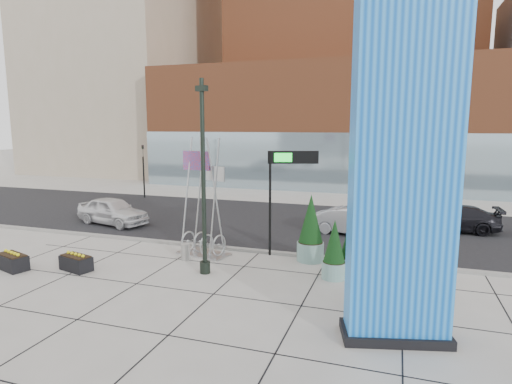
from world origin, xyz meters
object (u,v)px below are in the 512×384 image
(overhead_street_sign, at_px, (288,167))
(car_white_west, at_px, (113,211))
(public_art_sculpture, at_px, (203,224))
(concrete_bollard, at_px, (185,252))
(car_silver_mid, at_px, (352,222))
(lamp_post, at_px, (204,196))
(blue_pylon, at_px, (403,172))

(overhead_street_sign, bearing_deg, car_white_west, 147.32)
(public_art_sculpture, relative_size, concrete_bollard, 7.29)
(car_silver_mid, bearing_deg, overhead_street_sign, 165.38)
(overhead_street_sign, bearing_deg, lamp_post, -148.02)
(overhead_street_sign, bearing_deg, public_art_sculpture, 174.30)
(car_white_west, bearing_deg, concrete_bollard, -110.26)
(overhead_street_sign, distance_m, car_silver_mid, 6.14)
(public_art_sculpture, distance_m, car_silver_mid, 8.04)
(concrete_bollard, distance_m, car_silver_mid, 8.99)
(blue_pylon, relative_size, car_silver_mid, 2.26)
(public_art_sculpture, height_order, concrete_bollard, public_art_sculpture)
(blue_pylon, bearing_deg, car_silver_mid, 87.31)
(lamp_post, xyz_separation_m, public_art_sculpture, (-1.08, 2.19, -1.63))
(blue_pylon, height_order, car_silver_mid, blue_pylon)
(blue_pylon, relative_size, overhead_street_sign, 2.04)
(lamp_post, distance_m, concrete_bollard, 3.23)
(lamp_post, distance_m, overhead_street_sign, 3.98)
(concrete_bollard, bearing_deg, car_silver_mid, 46.33)
(lamp_post, bearing_deg, concrete_bollard, 140.76)
(car_white_west, bearing_deg, blue_pylon, -106.83)
(car_white_west, bearing_deg, public_art_sculpture, -102.99)
(blue_pylon, bearing_deg, lamp_post, 142.12)
(overhead_street_sign, bearing_deg, car_silver_mid, 45.77)
(lamp_post, relative_size, car_white_west, 1.62)
(concrete_bollard, height_order, car_white_west, car_white_west)
(concrete_bollard, bearing_deg, overhead_street_sign, 24.58)
(overhead_street_sign, height_order, car_silver_mid, overhead_street_sign)
(overhead_street_sign, xyz_separation_m, car_silver_mid, (2.28, 4.70, -3.22))
(overhead_street_sign, height_order, car_white_west, overhead_street_sign)
(public_art_sculpture, xyz_separation_m, overhead_street_sign, (3.55, 0.80, 2.55))
(public_art_sculpture, height_order, overhead_street_sign, public_art_sculpture)
(car_silver_mid, bearing_deg, lamp_post, 159.51)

